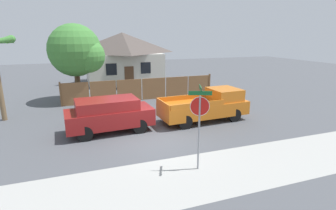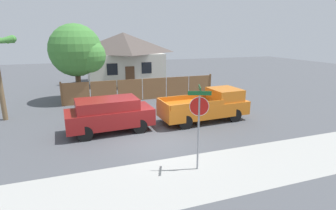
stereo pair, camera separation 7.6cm
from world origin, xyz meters
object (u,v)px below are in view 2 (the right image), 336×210
object	(u,v)px
oak_tree	(78,52)
red_suv	(109,114)
stop_sign	(199,115)
house	(124,57)
orange_pickup	(207,106)

from	to	relation	value
oak_tree	red_suv	world-z (taller)	oak_tree
stop_sign	red_suv	bearing A→B (deg)	137.71
red_suv	stop_sign	world-z (taller)	stop_sign
house	orange_pickup	distance (m)	14.97
oak_tree	orange_pickup	distance (m)	10.59
house	red_suv	distance (m)	15.20
house	stop_sign	size ratio (longest dim) A/B	2.49
house	stop_sign	world-z (taller)	house
oak_tree	orange_pickup	world-z (taller)	oak_tree
red_suv	stop_sign	xyz separation A→B (m)	(2.62, -5.14, 1.19)
orange_pickup	stop_sign	world-z (taller)	stop_sign
oak_tree	orange_pickup	bearing A→B (deg)	-47.75
house	orange_pickup	bearing A→B (deg)	-81.28
house	orange_pickup	world-z (taller)	house
red_suv	stop_sign	bearing A→B (deg)	-66.30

